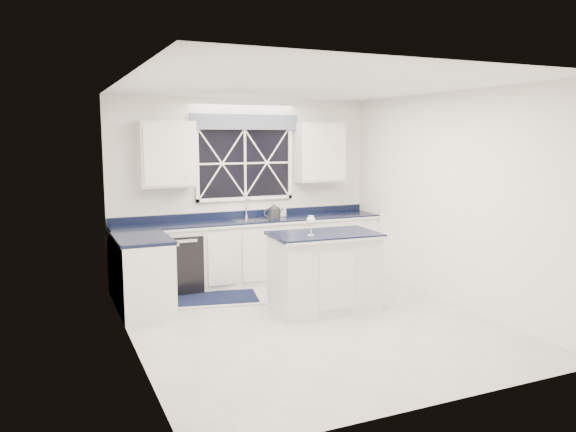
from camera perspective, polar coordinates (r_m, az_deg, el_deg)
name	(u,v)px	position (r m, az deg, el deg)	size (l,w,h in m)	color
ground	(310,322)	(6.65, 2.26, -10.68)	(4.50, 4.50, 0.00)	#A4A4A0
back_wall	(244,190)	(8.42, -4.47, 2.66)	(4.00, 0.10, 2.70)	white
base_cabinets	(234,257)	(8.01, -5.52, -4.14)	(3.99, 1.60, 0.90)	silver
countertop	(251,221)	(8.19, -3.73, -0.51)	(3.98, 0.64, 0.04)	black
dishwasher	(178,262)	(7.97, -11.16, -4.61)	(0.60, 0.58, 0.82)	black
window	(245,158)	(8.34, -4.40, 5.92)	(1.65, 0.09, 1.26)	black
upper_cabinets	(248,153)	(8.22, -4.11, 6.38)	(3.10, 0.34, 0.90)	silver
faucet	(247,207)	(8.34, -4.21, 0.88)	(0.05, 0.20, 0.30)	silver
island	(324,271)	(6.97, 3.68, -5.63)	(1.34, 0.85, 0.97)	silver
rug	(213,298)	(7.59, -7.59, -8.29)	(1.43, 1.04, 0.02)	#ACADA8
kettle	(274,212)	(8.30, -1.45, 0.45)	(0.30, 0.20, 0.21)	#302F32
wine_glass	(311,222)	(6.66, 2.34, -0.59)	(0.10, 0.10, 0.24)	silver
soap_bottle	(282,208)	(8.58, -0.62, 0.77)	(0.10, 0.10, 0.22)	silver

